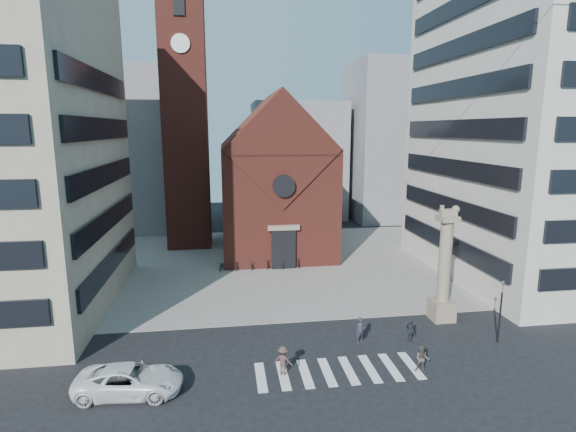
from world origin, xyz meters
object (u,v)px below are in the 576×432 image
object	(u,v)px
white_car	(129,380)
pedestrian_0	(361,330)
lion_column	(444,275)
pedestrian_1	(422,359)
scooter_0	(222,266)
pedestrian_2	(410,331)
traffic_light	(500,310)

from	to	relation	value
white_car	pedestrian_0	bearing A→B (deg)	-70.02
lion_column	pedestrian_1	xyz separation A→B (m)	(-4.65, -6.82, -2.63)
pedestrian_1	scooter_0	world-z (taller)	pedestrian_1
pedestrian_1	pedestrian_2	world-z (taller)	pedestrian_1
traffic_light	scooter_0	size ratio (longest dim) A/B	2.57
lion_column	white_car	size ratio (longest dim) A/B	1.55
lion_column	scooter_0	bearing A→B (deg)	138.97
pedestrian_0	white_car	bearing A→B (deg)	-178.76
lion_column	pedestrian_2	size ratio (longest dim) A/B	5.55
lion_column	traffic_light	world-z (taller)	lion_column
pedestrian_0	pedestrian_1	distance (m)	4.76
scooter_0	lion_column	bearing A→B (deg)	-28.66
lion_column	white_car	distance (m)	22.28
lion_column	traffic_light	xyz separation A→B (m)	(1.99, -4.00, -1.17)
traffic_light	pedestrian_1	world-z (taller)	traffic_light
lion_column	traffic_light	distance (m)	4.62
pedestrian_1	pedestrian_2	xyz separation A→B (m)	(0.87, 3.71, -0.04)
pedestrian_2	pedestrian_1	bearing A→B (deg)	157.32
pedestrian_2	white_car	bearing A→B (deg)	91.99
lion_column	pedestrian_0	world-z (taller)	lion_column
white_car	pedestrian_2	bearing A→B (deg)	-74.03
traffic_light	pedestrian_0	bearing A→B (deg)	172.09
lion_column	pedestrian_2	world-z (taller)	lion_column
white_car	pedestrian_1	size ratio (longest dim) A/B	3.40
pedestrian_1	scooter_0	xyz separation A→B (m)	(-11.61, 20.96, -0.34)
pedestrian_2	pedestrian_0	bearing A→B (deg)	74.29
traffic_light	pedestrian_0	xyz separation A→B (m)	(-9.09, 1.26, -1.40)
traffic_light	scooter_0	bearing A→B (deg)	135.16
lion_column	pedestrian_0	distance (m)	8.03
white_car	scooter_0	xyz separation A→B (m)	(4.86, 20.76, -0.29)
traffic_light	pedestrian_0	world-z (taller)	traffic_light
scooter_0	white_car	bearing A→B (deg)	-90.80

